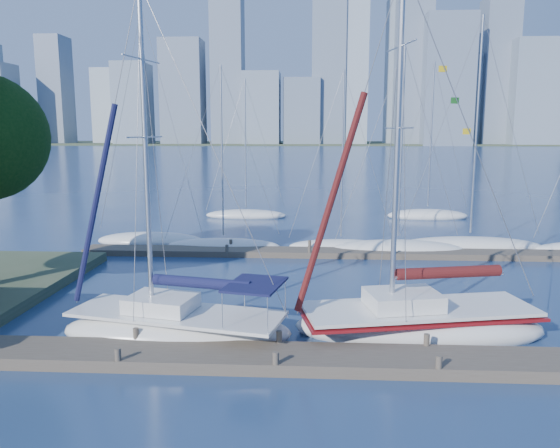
{
  "coord_description": "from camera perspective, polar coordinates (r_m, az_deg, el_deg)",
  "views": [
    {
      "loc": [
        1.03,
        -16.86,
        7.56
      ],
      "look_at": [
        -0.15,
        4.0,
        4.0
      ],
      "focal_mm": 35.0,
      "sensor_mm": 36.0,
      "label": 1
    }
  ],
  "objects": [
    {
      "name": "ground",
      "position": [
        18.5,
        -0.26,
        -14.44
      ],
      "size": [
        700.0,
        700.0,
        0.0
      ],
      "primitive_type": "plane",
      "color": "navy",
      "rests_on": "ground"
    },
    {
      "name": "near_dock",
      "position": [
        18.42,
        -0.26,
        -13.87
      ],
      "size": [
        26.0,
        2.0,
        0.4
      ],
      "primitive_type": "cube",
      "color": "#4B4137",
      "rests_on": "ground"
    },
    {
      "name": "far_dock",
      "position": [
        33.69,
        4.81,
        -3.01
      ],
      "size": [
        30.0,
        1.8,
        0.36
      ],
      "primitive_type": "cube",
      "color": "#4B4137",
      "rests_on": "ground"
    },
    {
      "name": "far_shore",
      "position": [
        336.94,
        3.1,
        8.38
      ],
      "size": [
        800.0,
        100.0,
        1.5
      ],
      "primitive_type": "cube",
      "color": "#38472D",
      "rests_on": "ground"
    },
    {
      "name": "sailboat_navy",
      "position": [
        20.64,
        -10.78,
        -8.99
      ],
      "size": [
        8.9,
        4.56,
        13.15
      ],
      "rotation": [
        0.0,
        0.0,
        -0.22
      ],
      "color": "silver",
      "rests_on": "ground"
    },
    {
      "name": "sailboat_maroon",
      "position": [
        21.22,
        14.27,
        -8.63
      ],
      "size": [
        9.67,
        4.87,
        13.71
      ],
      "rotation": [
        0.0,
        0.0,
        0.21
      ],
      "color": "silver",
      "rests_on": "ground"
    },
    {
      "name": "bg_boat_0",
      "position": [
        38.02,
        -13.37,
        -1.58
      ],
      "size": [
        7.52,
        3.27,
        15.67
      ],
      "rotation": [
        0.0,
        0.0,
        -0.12
      ],
      "color": "silver",
      "rests_on": "ground"
    },
    {
      "name": "bg_boat_1",
      "position": [
        35.61,
        -5.91,
        -2.24
      ],
      "size": [
        7.68,
        4.01,
        11.92
      ],
      "rotation": [
        0.0,
        0.0,
        0.28
      ],
      "color": "silver",
      "rests_on": "ground"
    },
    {
      "name": "bg_boat_2",
      "position": [
        35.49,
        6.37,
        -2.3
      ],
      "size": [
        6.81,
        2.32,
        11.57
      ],
      "rotation": [
        0.0,
        0.0,
        0.06
      ],
      "color": "silver",
      "rests_on": "ground"
    },
    {
      "name": "bg_boat_3",
      "position": [
        35.09,
        12.19,
        -2.53
      ],
      "size": [
        8.67,
        4.69,
        13.02
      ],
      "rotation": [
        0.0,
        0.0,
        0.29
      ],
      "color": "silver",
      "rests_on": "ground"
    },
    {
      "name": "bg_boat_4",
      "position": [
        37.28,
        19.21,
        -2.11
      ],
      "size": [
        9.54,
        3.87,
        14.88
      ],
      "rotation": [
        0.0,
        0.0,
        0.16
      ],
      "color": "silver",
      "rests_on": "ground"
    },
    {
      "name": "bg_boat_6",
      "position": [
        48.46,
        -3.55,
        0.98
      ],
      "size": [
        7.43,
        4.82,
        12.3
      ],
      "rotation": [
        0.0,
        0.0,
        0.41
      ],
      "color": "silver",
      "rests_on": "ground"
    },
    {
      "name": "bg_boat_7",
      "position": [
        49.62,
        15.15,
        0.91
      ],
      "size": [
        7.26,
        3.35,
        13.73
      ],
      "rotation": [
        0.0,
        0.0,
        0.14
      ],
      "color": "silver",
      "rests_on": "ground"
    },
    {
      "name": "skyline",
      "position": [
        309.38,
        8.18,
        14.53
      ],
      "size": [
        503.64,
        51.31,
        103.91
      ],
      "color": "slate",
      "rests_on": "ground"
    }
  ]
}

